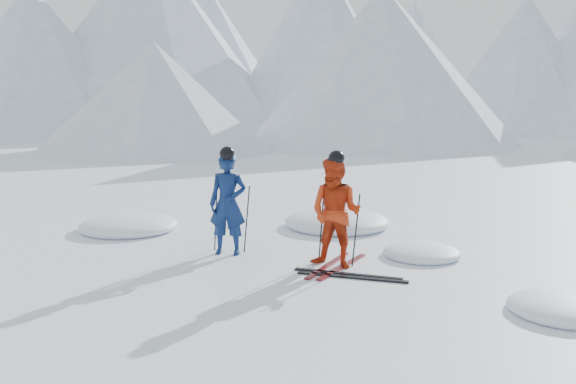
% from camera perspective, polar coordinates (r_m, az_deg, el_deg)
% --- Properties ---
extents(ground, '(160.00, 160.00, 0.00)m').
position_cam_1_polar(ground, '(9.84, 6.81, -7.14)').
color(ground, white).
rests_on(ground, ground).
extents(mountain_range, '(106.15, 62.94, 15.53)m').
position_cam_1_polar(mountain_range, '(44.97, 23.43, 13.16)').
color(mountain_range, '#B2BCD1').
rests_on(mountain_range, ground).
extents(skier_blue, '(0.71, 0.53, 1.77)m').
position_cam_1_polar(skier_blue, '(10.55, -5.65, -1.12)').
color(skier_blue, '#0D1F4F').
rests_on(skier_blue, ground).
extents(skier_red, '(0.96, 0.81, 1.77)m').
position_cam_1_polar(skier_red, '(9.71, 4.49, -1.95)').
color(skier_red, red).
rests_on(skier_red, ground).
extents(pole_blue_left, '(0.12, 0.08, 1.18)m').
position_cam_1_polar(pole_blue_left, '(10.86, -6.77, -2.44)').
color(pole_blue_left, black).
rests_on(pole_blue_left, ground).
extents(pole_blue_right, '(0.12, 0.07, 1.18)m').
position_cam_1_polar(pole_blue_right, '(10.73, -3.87, -2.52)').
color(pole_blue_right, black).
rests_on(pole_blue_right, ground).
extents(pole_red_left, '(0.12, 0.09, 1.18)m').
position_cam_1_polar(pole_red_left, '(10.08, 3.14, -3.26)').
color(pole_red_left, black).
rests_on(pole_red_left, ground).
extents(pole_red_right, '(0.12, 0.08, 1.18)m').
position_cam_1_polar(pole_red_right, '(9.85, 6.38, -3.58)').
color(pole_red_right, black).
rests_on(pole_red_right, ground).
extents(ski_worn_left, '(0.32, 1.70, 0.03)m').
position_cam_1_polar(ski_worn_left, '(9.93, 3.75, -6.86)').
color(ski_worn_left, black).
rests_on(ski_worn_left, ground).
extents(ski_worn_right, '(0.44, 1.68, 0.03)m').
position_cam_1_polar(ski_worn_right, '(9.88, 5.11, -6.96)').
color(ski_worn_right, black).
rests_on(ski_worn_right, ground).
extents(ski_loose_a, '(1.70, 0.15, 0.03)m').
position_cam_1_polar(ski_loose_a, '(9.48, 5.60, -7.64)').
color(ski_loose_a, black).
rests_on(ski_loose_a, ground).
extents(ski_loose_b, '(1.70, 0.09, 0.03)m').
position_cam_1_polar(ski_loose_b, '(9.32, 6.01, -7.94)').
color(ski_loose_b, black).
rests_on(ski_loose_b, ground).
extents(snow_lumps, '(9.63, 6.03, 0.48)m').
position_cam_1_polar(snow_lumps, '(11.98, -0.15, -4.21)').
color(snow_lumps, white).
rests_on(snow_lumps, ground).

